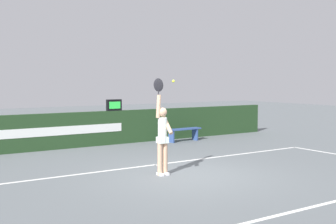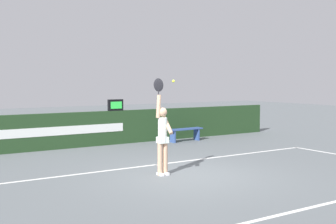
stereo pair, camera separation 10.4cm
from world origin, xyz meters
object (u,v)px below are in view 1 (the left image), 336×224
(speed_display, at_px, (114,105))
(tennis_player, at_px, (162,135))
(tennis_ball, at_px, (173,81))
(courtside_bench_near, at_px, (183,132))

(speed_display, xyz_separation_m, tennis_player, (-1.30, -5.51, -0.46))
(tennis_ball, relative_size, courtside_bench_near, 0.04)
(speed_display, bearing_deg, tennis_ball, -100.87)
(speed_display, xyz_separation_m, courtside_bench_near, (2.66, -0.81, -1.10))
(speed_display, distance_m, tennis_player, 5.68)
(tennis_ball, bearing_deg, courtside_bench_near, 52.60)
(tennis_ball, distance_m, courtside_bench_near, 6.50)
(tennis_player, height_order, courtside_bench_near, tennis_player)
(tennis_player, distance_m, tennis_ball, 1.40)
(tennis_ball, xyz_separation_m, courtside_bench_near, (3.76, 4.91, -2.01))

